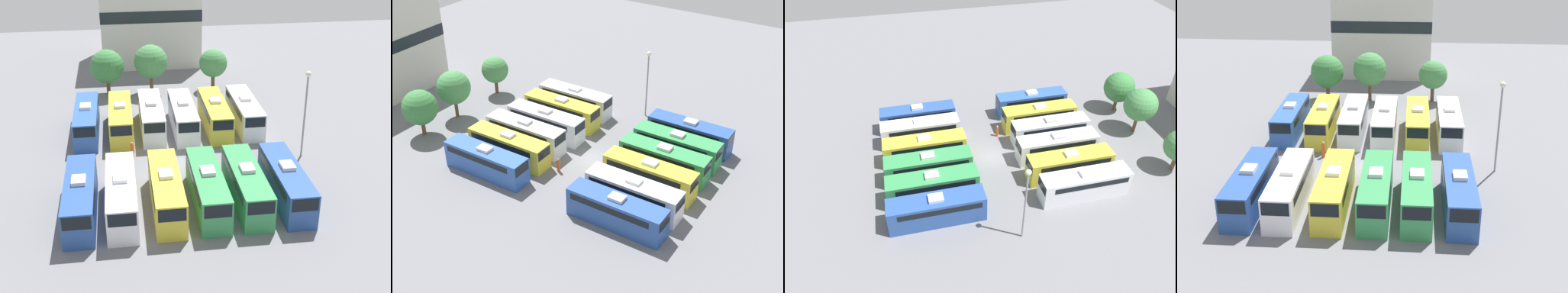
# 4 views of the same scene
# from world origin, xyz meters

# --- Properties ---
(ground_plane) EXTENTS (119.66, 119.66, 0.00)m
(ground_plane) POSITION_xyz_m (0.00, 0.00, 0.00)
(ground_plane) COLOR slate
(bus_0) EXTENTS (2.64, 10.68, 3.65)m
(bus_0) POSITION_xyz_m (-9.27, -8.68, 1.81)
(bus_0) COLOR #284C93
(bus_0) RESTS_ON ground_plane
(bus_1) EXTENTS (2.64, 10.68, 3.65)m
(bus_1) POSITION_xyz_m (-5.73, -8.71, 1.81)
(bus_1) COLOR silver
(bus_1) RESTS_ON ground_plane
(bus_2) EXTENTS (2.64, 10.68, 3.65)m
(bus_2) POSITION_xyz_m (-1.75, -8.58, 1.81)
(bus_2) COLOR gold
(bus_2) RESTS_ON ground_plane
(bus_3) EXTENTS (2.64, 10.68, 3.65)m
(bus_3) POSITION_xyz_m (1.97, -8.56, 1.81)
(bus_3) COLOR #338C4C
(bus_3) RESTS_ON ground_plane
(bus_4) EXTENTS (2.64, 10.68, 3.65)m
(bus_4) POSITION_xyz_m (5.54, -8.55, 1.81)
(bus_4) COLOR #338C4C
(bus_4) RESTS_ON ground_plane
(bus_5) EXTENTS (2.64, 10.68, 3.65)m
(bus_5) POSITION_xyz_m (9.23, -8.62, 1.81)
(bus_5) COLOR #284C93
(bus_5) RESTS_ON ground_plane
(bus_6) EXTENTS (2.64, 10.68, 3.65)m
(bus_6) POSITION_xyz_m (-9.36, 8.72, 1.81)
(bus_6) COLOR #2D56A8
(bus_6) RESTS_ON ground_plane
(bus_7) EXTENTS (2.64, 10.68, 3.65)m
(bus_7) POSITION_xyz_m (-5.46, 8.56, 1.81)
(bus_7) COLOR gold
(bus_7) RESTS_ON ground_plane
(bus_8) EXTENTS (2.64, 10.68, 3.65)m
(bus_8) POSITION_xyz_m (-1.86, 8.81, 1.81)
(bus_8) COLOR silver
(bus_8) RESTS_ON ground_plane
(bus_9) EXTENTS (2.64, 10.68, 3.65)m
(bus_9) POSITION_xyz_m (1.83, 8.37, 1.81)
(bus_9) COLOR silver
(bus_9) RESTS_ON ground_plane
(bus_10) EXTENTS (2.64, 10.68, 3.65)m
(bus_10) POSITION_xyz_m (5.63, 8.48, 1.81)
(bus_10) COLOR gold
(bus_10) RESTS_ON ground_plane
(bus_11) EXTENTS (2.64, 10.68, 3.65)m
(bus_11) POSITION_xyz_m (9.30, 8.75, 1.81)
(bus_11) COLOR silver
(bus_11) RESTS_ON ground_plane
(worker_person) EXTENTS (0.36, 0.36, 1.80)m
(worker_person) POSITION_xyz_m (-4.43, 1.94, 0.84)
(worker_person) COLOR #CC4C19
(worker_person) RESTS_ON ground_plane
(light_pole) EXTENTS (0.60, 0.60, 9.47)m
(light_pole) POSITION_xyz_m (13.55, -0.24, 6.25)
(light_pole) COLOR gray
(light_pole) RESTS_ON ground_plane
(tree_0) EXTENTS (4.59, 4.59, 6.31)m
(tree_0) POSITION_xyz_m (-6.92, 21.83, 4.00)
(tree_0) COLOR brown
(tree_0) RESTS_ON ground_plane
(tree_1) EXTENTS (4.60, 4.60, 6.80)m
(tree_1) POSITION_xyz_m (-0.97, 21.65, 4.48)
(tree_1) COLOR brown
(tree_1) RESTS_ON ground_plane
(tree_2) EXTENTS (3.94, 3.94, 5.79)m
(tree_2) POSITION_xyz_m (7.75, 21.93, 3.79)
(tree_2) COLOR brown
(tree_2) RESTS_ON ground_plane
(depot_building) EXTENTS (15.42, 13.17, 15.11)m
(depot_building) POSITION_xyz_m (-0.03, 38.28, 7.64)
(depot_building) COLOR beige
(depot_building) RESTS_ON ground_plane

